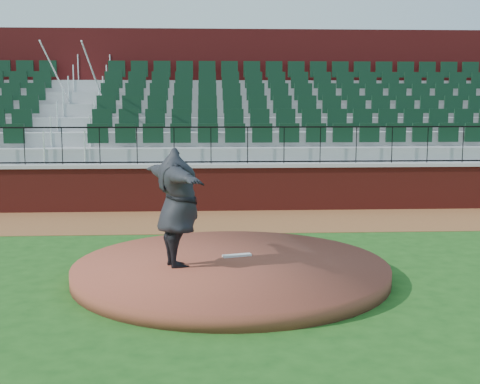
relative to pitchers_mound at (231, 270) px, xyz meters
name	(u,v)px	position (x,y,z in m)	size (l,w,h in m)	color
ground	(245,281)	(0.22, -0.22, -0.12)	(90.00, 90.00, 0.00)	#194915
warning_track	(232,221)	(0.22, 5.18, -0.12)	(34.00, 3.20, 0.01)	brown
field_wall	(229,189)	(0.22, 6.78, 0.47)	(34.00, 0.35, 1.20)	maroon
wall_cap	(229,165)	(0.22, 6.78, 1.12)	(34.00, 0.45, 0.10)	#B7B7B7
wall_railing	(229,145)	(0.22, 6.78, 1.67)	(34.00, 0.05, 1.00)	black
seating_stands	(226,124)	(0.22, 9.50, 2.18)	(34.00, 5.10, 4.60)	gray
concourse_wall	(224,108)	(0.22, 12.30, 2.62)	(34.00, 0.50, 5.50)	maroon
pitchers_mound	(231,270)	(0.00, 0.00, 0.00)	(5.40, 5.40, 0.25)	brown
pitching_rubber	(237,255)	(0.13, 0.47, 0.14)	(0.52, 0.13, 0.03)	silver
pitcher	(177,208)	(-0.90, -0.15, 1.13)	(2.46, 0.67, 2.00)	black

